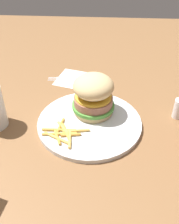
% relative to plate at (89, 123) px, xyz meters
% --- Properties ---
extents(ground_plane, '(1.60, 1.60, 0.00)m').
position_rel_plate_xyz_m(ground_plane, '(0.03, -0.02, -0.01)').
color(ground_plane, brown).
extents(plate, '(0.27, 0.27, 0.01)m').
position_rel_plate_xyz_m(plate, '(0.00, 0.00, 0.00)').
color(plate, silver).
rests_on(plate, ground_plane).
extents(sandwich, '(0.11, 0.11, 0.11)m').
position_rel_plate_xyz_m(sandwich, '(0.04, -0.01, 0.06)').
color(sandwich, tan).
rests_on(sandwich, plate).
extents(fries_pile, '(0.10, 0.12, 0.01)m').
position_rel_plate_xyz_m(fries_pile, '(-0.05, 0.06, 0.01)').
color(fries_pile, '#E5B251').
rests_on(fries_pile, plate).
extents(napkin, '(0.14, 0.14, 0.00)m').
position_rel_plate_xyz_m(napkin, '(0.22, 0.06, -0.01)').
color(napkin, white).
rests_on(napkin, ground_plane).
extents(fork, '(0.03, 0.17, 0.00)m').
position_rel_plate_xyz_m(fork, '(0.22, 0.07, -0.00)').
color(fork, silver).
rests_on(fork, napkin).
extents(salt_shaker, '(0.03, 0.03, 0.06)m').
position_rel_plate_xyz_m(salt_shaker, '(0.05, -0.23, 0.02)').
color(salt_shaker, white).
rests_on(salt_shaker, ground_plane).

